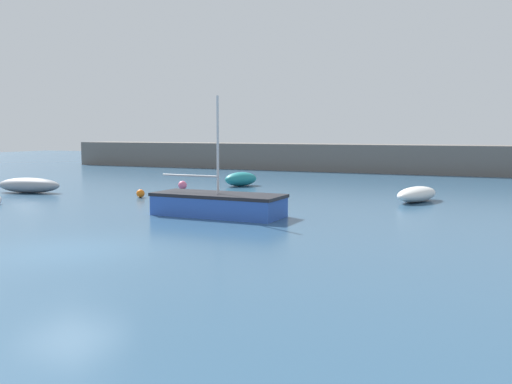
# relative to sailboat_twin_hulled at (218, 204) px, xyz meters

# --- Properties ---
(ground_plane) EXTENTS (120.00, 120.00, 0.20)m
(ground_plane) POSITION_rel_sailboat_twin_hulled_xyz_m (-0.59, -7.10, -0.53)
(ground_plane) COLOR #2D5170
(harbor_breakwater) EXTENTS (53.66, 3.83, 2.12)m
(harbor_breakwater) POSITION_rel_sailboat_twin_hulled_xyz_m (-0.59, 25.63, 0.63)
(harbor_breakwater) COLOR #66605B
(harbor_breakwater) RESTS_ON ground_plane
(sailboat_twin_hulled) EXTENTS (4.94, 1.89, 4.41)m
(sailboat_twin_hulled) POSITION_rel_sailboat_twin_hulled_xyz_m (0.00, 0.00, 0.00)
(sailboat_twin_hulled) COLOR #2D56B7
(sailboat_twin_hulled) RESTS_ON ground_plane
(rowboat_white_midwater) EXTENTS (1.96, 3.18, 0.68)m
(rowboat_white_midwater) POSITION_rel_sailboat_twin_hulled_xyz_m (6.01, 7.40, -0.09)
(rowboat_white_midwater) COLOR white
(rowboat_white_midwater) RESTS_ON ground_plane
(dinghy_near_pier) EXTENTS (1.96, 2.38, 0.80)m
(dinghy_near_pier) POSITION_rel_sailboat_twin_hulled_xyz_m (-4.33, 10.79, -0.03)
(dinghy_near_pier) COLOR teal
(dinghy_near_pier) RESTS_ON ground_plane
(rowboat_blue_near) EXTENTS (3.57, 1.88, 0.77)m
(rowboat_blue_near) POSITION_rel_sailboat_twin_hulled_xyz_m (-12.57, 3.04, -0.05)
(rowboat_blue_near) COLOR gray
(rowboat_blue_near) RESTS_ON ground_plane
(mooring_buoy_pink) EXTENTS (0.47, 0.47, 0.47)m
(mooring_buoy_pink) POSITION_rel_sailboat_twin_hulled_xyz_m (-6.32, 7.70, -0.20)
(mooring_buoy_pink) COLOR #EA668C
(mooring_buoy_pink) RESTS_ON ground_plane
(mooring_buoy_orange) EXTENTS (0.39, 0.39, 0.39)m
(mooring_buoy_orange) POSITION_rel_sailboat_twin_hulled_xyz_m (-6.12, 3.64, -0.24)
(mooring_buoy_orange) COLOR orange
(mooring_buoy_orange) RESTS_ON ground_plane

